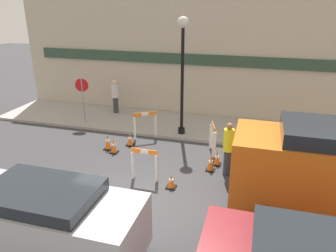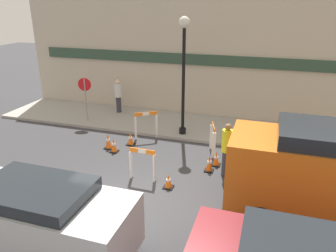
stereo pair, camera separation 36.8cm
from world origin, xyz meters
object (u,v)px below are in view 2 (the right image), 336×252
stop_sign (85,92)px  person_pedestrian (118,95)px  person_worker (227,148)px  parked_car_1 (38,216)px  work_van (332,171)px  streetlamp_post (184,61)px

stop_sign → person_pedestrian: stop_sign is taller
person_worker → parked_car_1: bearing=73.0°
stop_sign → parked_car_1: stop_sign is taller
stop_sign → person_worker: size_ratio=1.12×
person_pedestrian → work_van: size_ratio=0.33×
parked_car_1 → work_van: 7.13m
streetlamp_post → work_van: size_ratio=0.93×
streetlamp_post → stop_sign: size_ratio=2.33×
stop_sign → person_worker: bearing=143.0°
person_pedestrian → work_van: 10.69m
person_worker → work_van: 3.16m
person_pedestrian → streetlamp_post: bearing=154.3°
person_pedestrian → work_van: (8.87, -5.95, 0.34)m
streetlamp_post → parked_car_1: size_ratio=1.10×
stop_sign → work_van: bearing=142.3°
person_pedestrian → parked_car_1: 9.77m
streetlamp_post → person_worker: 4.22m
work_van → parked_car_1: bearing=-150.9°
work_van → streetlamp_post: bearing=140.4°
streetlamp_post → person_worker: size_ratio=2.60×
streetlamp_post → parked_car_1: streetlamp_post is taller
stop_sign → person_worker: stop_sign is taller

